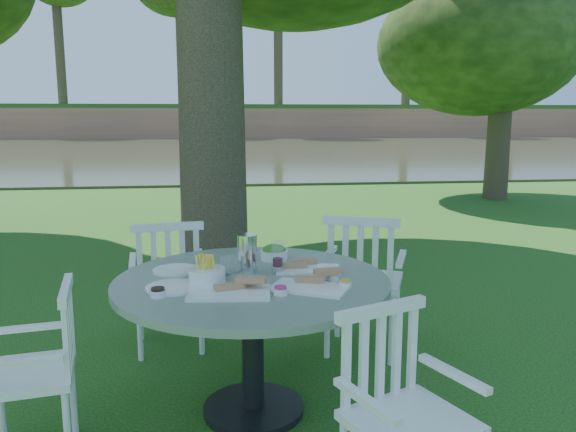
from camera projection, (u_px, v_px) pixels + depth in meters
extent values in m
plane|color=#123D0C|center=(291.00, 327.00, 4.40)|extent=(140.00, 140.00, 0.00)
cylinder|color=black|center=(253.00, 408.00, 3.14)|extent=(0.56, 0.56, 0.04)
cylinder|color=black|center=(253.00, 346.00, 3.07)|extent=(0.12, 0.12, 0.69)
cylinder|color=slate|center=(252.00, 282.00, 3.01)|extent=(1.47, 1.47, 0.04)
cylinder|color=white|center=(396.00, 310.00, 4.06)|extent=(0.04, 0.04, 0.49)
cylinder|color=white|center=(338.00, 305.00, 4.18)|extent=(0.04, 0.04, 0.49)
cylinder|color=white|center=(392.00, 330.00, 3.69)|extent=(0.04, 0.04, 0.49)
cylinder|color=white|center=(327.00, 323.00, 3.81)|extent=(0.04, 0.04, 0.49)
cube|color=white|center=(364.00, 280.00, 3.89)|extent=(0.64, 0.61, 0.04)
cube|color=white|center=(360.00, 256.00, 3.64)|extent=(0.48, 0.23, 0.50)
cylinder|color=white|center=(196.00, 305.00, 4.22)|extent=(0.04, 0.04, 0.46)
cylinder|color=white|center=(140.00, 310.00, 4.12)|extent=(0.04, 0.04, 0.46)
cylinder|color=white|center=(201.00, 322.00, 3.86)|extent=(0.04, 0.04, 0.46)
cylinder|color=white|center=(140.00, 328.00, 3.76)|extent=(0.04, 0.04, 0.46)
cube|color=white|center=(168.00, 282.00, 3.95)|extent=(0.52, 0.49, 0.04)
cube|color=white|center=(168.00, 259.00, 3.71)|extent=(0.47, 0.10, 0.47)
cylinder|color=white|center=(1.00, 405.00, 2.79)|extent=(0.03, 0.03, 0.42)
cylinder|color=white|center=(73.00, 396.00, 2.89)|extent=(0.03, 0.03, 0.42)
cube|color=white|center=(29.00, 374.00, 2.63)|extent=(0.46, 0.49, 0.04)
cube|color=white|center=(69.00, 330.00, 2.65)|extent=(0.11, 0.43, 0.43)
cube|color=white|center=(410.00, 423.00, 2.19)|extent=(0.56, 0.54, 0.04)
cube|color=white|center=(380.00, 356.00, 2.31)|extent=(0.42, 0.20, 0.44)
cube|color=white|center=(229.00, 293.00, 2.74)|extent=(0.42, 0.28, 0.01)
cube|color=white|center=(309.00, 288.00, 2.82)|extent=(0.43, 0.37, 0.01)
cube|color=white|center=(308.00, 269.00, 3.16)|extent=(0.38, 0.25, 0.01)
cylinder|color=white|center=(173.00, 287.00, 2.83)|extent=(0.27, 0.27, 0.01)
cylinder|color=white|center=(175.00, 270.00, 3.15)|extent=(0.25, 0.25, 0.01)
cylinder|color=white|center=(207.00, 275.00, 2.93)|extent=(0.19, 0.19, 0.07)
cylinder|color=white|center=(274.00, 255.00, 3.40)|extent=(0.17, 0.17, 0.06)
cylinder|color=silver|center=(247.00, 254.00, 3.10)|extent=(0.11, 0.11, 0.22)
cylinder|color=white|center=(278.00, 257.00, 3.08)|extent=(0.07, 0.07, 0.18)
cylinder|color=white|center=(234.00, 264.00, 3.10)|extent=(0.06, 0.06, 0.10)
cylinder|color=white|center=(225.00, 266.00, 3.06)|extent=(0.06, 0.06, 0.10)
cylinder|color=white|center=(280.00, 292.00, 2.73)|extent=(0.07, 0.07, 0.03)
cylinder|color=white|center=(345.00, 284.00, 2.85)|extent=(0.06, 0.06, 0.03)
cylinder|color=white|center=(333.00, 278.00, 2.96)|extent=(0.06, 0.06, 0.03)
cylinder|color=white|center=(158.00, 293.00, 2.70)|extent=(0.08, 0.08, 0.03)
ellipsoid|color=#1B310F|center=(505.00, 43.00, 10.77)|extent=(3.22, 3.22, 2.26)
cube|color=#2F331E|center=(226.00, 151.00, 26.86)|extent=(100.00, 28.00, 0.12)
cube|color=#996247|center=(222.00, 124.00, 41.80)|extent=(100.00, 3.00, 2.20)
cube|color=#123D0C|center=(220.00, 108.00, 48.90)|extent=(100.00, 18.00, 0.30)
cylinder|color=black|center=(39.00, 18.00, 40.76)|extent=(0.70, 0.70, 13.00)
cylinder|color=black|center=(165.00, 20.00, 41.91)|extent=(0.70, 0.70, 13.00)
cylinder|color=black|center=(285.00, 23.00, 43.06)|extent=(0.70, 0.70, 13.00)
cylinder|color=black|center=(398.00, 25.00, 44.20)|extent=(0.70, 0.70, 13.00)
cylinder|color=black|center=(505.00, 28.00, 45.35)|extent=(0.70, 0.70, 13.00)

